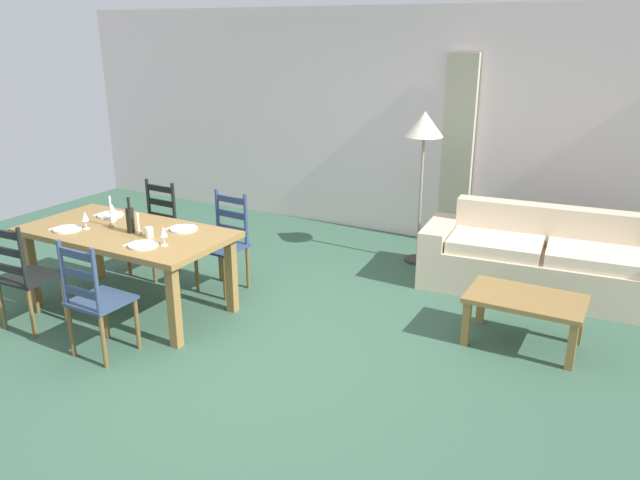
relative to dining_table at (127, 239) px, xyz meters
name	(u,v)px	position (x,y,z in m)	size (l,w,h in m)	color
ground_plane	(244,339)	(1.25, -0.01, -0.67)	(9.60, 9.60, 0.02)	#375A46
wall_far	(399,124)	(1.25, 3.29, 0.69)	(9.60, 0.16, 2.70)	silver
curtain_panel_left	(457,153)	(2.03, 3.15, 0.44)	(0.35, 0.08, 2.20)	#ADA88C
dining_table	(127,239)	(0.00, 0.00, 0.00)	(1.90, 0.96, 0.75)	olive
dining_chair_near_left	(23,276)	(-0.48, -0.72, -0.19)	(0.44, 0.42, 0.96)	black
dining_chair_near_right	(95,299)	(0.42, -0.77, -0.19)	(0.43, 0.41, 0.96)	navy
dining_chair_far_left	(155,229)	(-0.41, 0.78, -0.19)	(0.44, 0.42, 0.96)	black
dining_chair_far_right	(225,242)	(0.48, 0.78, -0.19)	(0.45, 0.43, 0.96)	navy
dinner_plate_near_left	(67,229)	(-0.45, -0.25, 0.10)	(0.24, 0.24, 0.02)	white
fork_near_left	(56,227)	(-0.60, -0.25, 0.09)	(0.02, 0.17, 0.01)	silver
dinner_plate_near_right	(143,245)	(0.45, -0.25, 0.10)	(0.24, 0.24, 0.02)	white
fork_near_right	(130,243)	(0.30, -0.25, 0.09)	(0.02, 0.17, 0.01)	silver
dinner_plate_far_left	(110,215)	(-0.45, 0.25, 0.10)	(0.24, 0.24, 0.02)	white
fork_far_left	(99,213)	(-0.60, 0.25, 0.09)	(0.02, 0.17, 0.01)	silver
dinner_plate_far_right	(184,229)	(0.45, 0.25, 0.10)	(0.24, 0.24, 0.02)	white
fork_far_right	(171,227)	(0.30, 0.25, 0.09)	(0.02, 0.17, 0.01)	silver
wine_bottle	(130,220)	(0.10, -0.03, 0.20)	(0.07, 0.07, 0.32)	black
wine_glass_near_left	(85,217)	(-0.33, -0.15, 0.20)	(0.06, 0.06, 0.16)	white
wine_glass_near_right	(163,233)	(0.59, -0.15, 0.20)	(0.06, 0.06, 0.16)	white
wine_glass_far_left	(112,209)	(-0.31, 0.15, 0.20)	(0.06, 0.06, 0.16)	white
coffee_cup_primary	(149,232)	(0.33, -0.05, 0.13)	(0.07, 0.07, 0.09)	beige
candle_tall	(112,218)	(-0.18, 0.02, 0.17)	(0.05, 0.05, 0.28)	#998C66
candle_short	(139,229)	(0.20, -0.04, 0.14)	(0.05, 0.05, 0.20)	#998C66
couch	(543,262)	(3.22, 2.21, -0.37)	(2.34, 1.00, 0.80)	beige
coffee_table	(525,304)	(3.29, 0.99, -0.31)	(0.90, 0.56, 0.42)	olive
standing_lamp	(424,134)	(1.88, 2.39, 0.75)	(0.40, 0.40, 1.64)	#332D28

